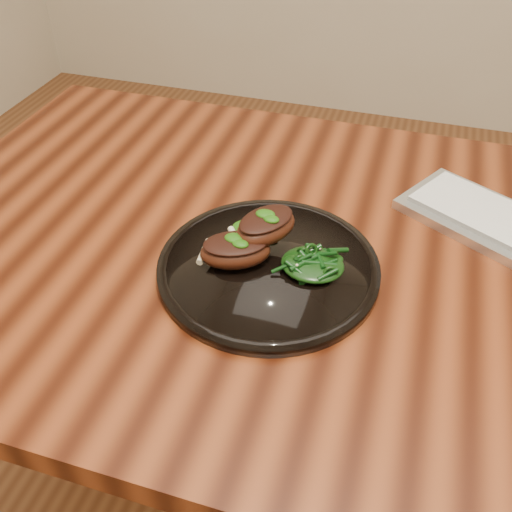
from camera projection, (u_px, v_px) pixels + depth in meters
The scene contains 6 objects.
desk at pixel (420, 313), 0.84m from camera, with size 1.60×0.80×0.75m.
plate at pixel (268, 267), 0.78m from camera, with size 0.30×0.30×0.02m.
lamb_chop_front at pixel (235, 250), 0.76m from camera, with size 0.11×0.09×0.04m.
lamb_chop_back at pixel (265, 226), 0.77m from camera, with size 0.10×0.11×0.04m.
herb_smear at pixel (256, 229), 0.83m from camera, with size 0.07×0.05×0.00m, color #124307.
greens_heap at pixel (313, 261), 0.75m from camera, with size 0.09×0.08×0.03m.
Camera 1 is at (-0.06, -0.63, 1.27)m, focal length 40.00 mm.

